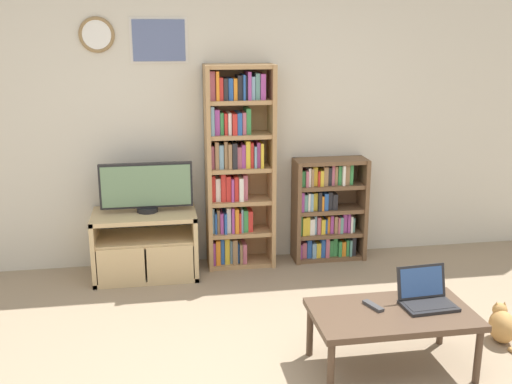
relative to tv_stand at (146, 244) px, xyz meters
The scene contains 9 objects.
wall_back 1.29m from the tv_stand, 24.36° to the left, with size 6.97×0.09×2.60m.
tv_stand is the anchor object (origin of this frame).
television 0.50m from the tv_stand, 50.74° to the left, with size 0.77×0.18×0.42m.
bookshelf_tall 1.03m from the tv_stand, 10.13° to the left, with size 0.59×0.30×1.78m.
bookshelf_short 1.66m from the tv_stand, ahead, with size 0.66×0.27×0.94m.
coffee_table 2.32m from the tv_stand, 49.13° to the right, with size 0.99×0.56×0.39m.
laptop 2.44m from the tv_stand, 43.97° to the right, with size 0.34×0.27×0.23m.
remote_near_laptop 2.20m from the tv_stand, 49.87° to the right, with size 0.10×0.17×0.02m.
cat 2.86m from the tv_stand, 32.89° to the right, with size 0.21×0.48×0.26m.
Camera 1 is at (-0.58, -2.85, 2.05)m, focal length 42.00 mm.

